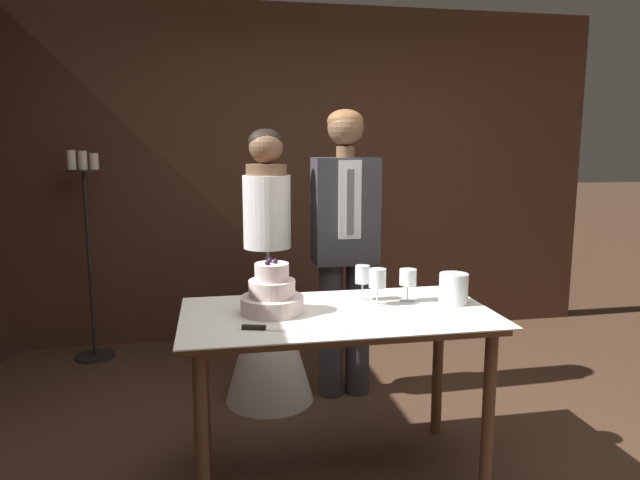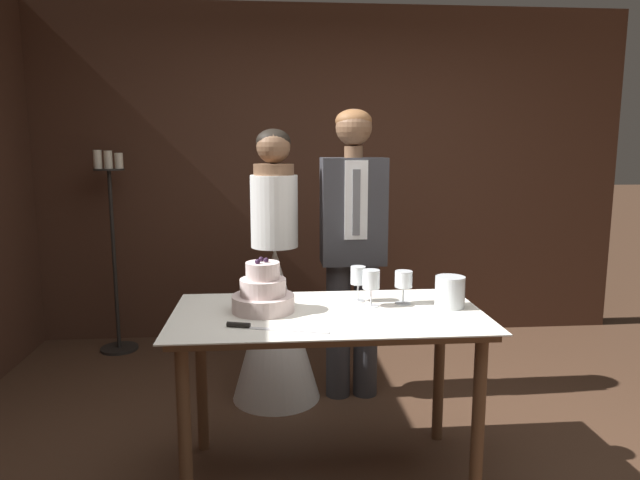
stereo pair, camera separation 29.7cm
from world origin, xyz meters
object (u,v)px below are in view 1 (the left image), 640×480
at_px(wine_glass_near, 408,279).
at_px(bride, 268,305).
at_px(cake_knife, 274,329).
at_px(hurricane_candle, 454,289).
at_px(wine_glass_middle, 363,276).
at_px(groom, 345,239).
at_px(cake_table, 337,332).
at_px(tiered_cake, 272,294).
at_px(wine_glass_far, 377,280).
at_px(candle_stand, 89,255).

bearing_deg(wine_glass_near, bride, 128.82).
bearing_deg(cake_knife, hurricane_candle, 31.47).
relative_size(wine_glass_middle, groom, 0.10).
xyz_separation_m(wine_glass_middle, hurricane_candle, (0.41, -0.14, -0.05)).
height_order(cake_table, tiered_cake, tiered_cake).
bearing_deg(bride, groom, -0.04).
relative_size(cake_knife, groom, 0.24).
relative_size(tiered_cake, bride, 0.17).
bearing_deg(cake_table, cake_knife, -146.17).
height_order(tiered_cake, wine_glass_middle, tiered_cake).
xyz_separation_m(wine_glass_near, wine_glass_middle, (-0.21, 0.06, 0.01)).
height_order(cake_table, cake_knife, cake_knife).
height_order(wine_glass_near, wine_glass_middle, wine_glass_middle).
bearing_deg(wine_glass_far, cake_knife, -150.77).
distance_m(wine_glass_near, hurricane_candle, 0.22).
relative_size(wine_glass_middle, bride, 0.10).
relative_size(wine_glass_near, candle_stand, 0.11).
bearing_deg(hurricane_candle, bride, 134.23).
height_order(cake_table, bride, bride).
bearing_deg(tiered_cake, bride, 85.93).
relative_size(cake_knife, wine_glass_far, 2.43).
bearing_deg(bride, wine_glass_far, -60.55).
relative_size(cake_knife, wine_glass_middle, 2.46).
relative_size(cake_table, groom, 0.80).
distance_m(wine_glass_near, wine_glass_far, 0.17).
bearing_deg(cake_knife, cake_table, 49.85).
distance_m(wine_glass_far, candle_stand, 2.39).
xyz_separation_m(wine_glass_near, groom, (-0.14, 0.76, 0.08)).
distance_m(hurricane_candle, candle_stand, 2.69).
bearing_deg(wine_glass_middle, wine_glass_far, -63.89).
relative_size(cake_table, candle_stand, 0.93).
distance_m(tiered_cake, bride, 0.87).
bearing_deg(cake_knife, bride, 101.80).
bearing_deg(hurricane_candle, wine_glass_near, 159.14).
bearing_deg(candle_stand, wine_glass_near, -43.22).
bearing_deg(wine_glass_middle, groom, 84.05).
bearing_deg(wine_glass_near, candle_stand, 136.78).
bearing_deg(cake_table, wine_glass_far, 21.47).
xyz_separation_m(wine_glass_near, candle_stand, (-1.81, 1.70, -0.14)).
xyz_separation_m(cake_knife, candle_stand, (-1.12, 2.02, -0.03)).
distance_m(wine_glass_middle, groom, 0.70).
height_order(wine_glass_far, groom, groom).
distance_m(cake_table, tiered_cake, 0.35).
bearing_deg(bride, cake_knife, -94.21).
bearing_deg(wine_glass_far, wine_glass_middle, 116.11).
bearing_deg(wine_glass_middle, tiered_cake, -163.82).
xyz_separation_m(wine_glass_far, bride, (-0.44, 0.79, -0.32)).
bearing_deg(tiered_cake, wine_glass_middle, 16.18).
relative_size(cake_table, wine_glass_middle, 8.17).
bearing_deg(wine_glass_near, wine_glass_far, -169.47).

